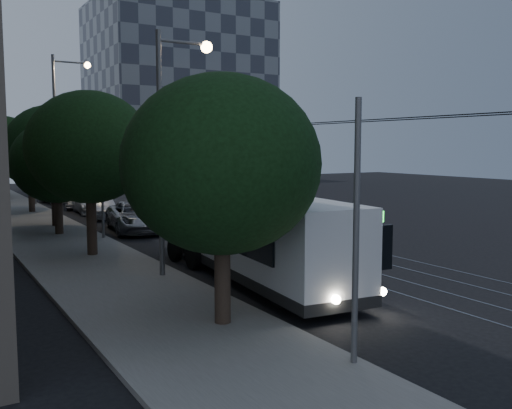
{
  "coord_description": "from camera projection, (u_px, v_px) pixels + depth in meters",
  "views": [
    {
      "loc": [
        -13.44,
        -19.47,
        4.98
      ],
      "look_at": [
        -0.84,
        1.84,
        2.39
      ],
      "focal_mm": 40.0,
      "sensor_mm": 36.0,
      "label": 1
    }
  ],
  "objects": [
    {
      "name": "building_distant_right",
      "position": [
        178.0,
        94.0,
        78.94
      ],
      "size": [
        22.0,
        18.0,
        24.0
      ],
      "primitive_type": "cube",
      "color": "#3A3D4A",
      "rests_on": "ground"
    },
    {
      "name": "trolleybus",
      "position": [
        250.0,
        233.0,
        21.29
      ],
      "size": [
        3.66,
        12.47,
        5.63
      ],
      "rotation": [
        0.0,
        0.0,
        -0.09
      ],
      "color": "silver",
      "rests_on": "ground"
    },
    {
      "name": "tree_0",
      "position": [
        222.0,
        165.0,
        15.15
      ],
      "size": [
        5.35,
        5.35,
        6.88
      ],
      "color": "black",
      "rests_on": "ground"
    },
    {
      "name": "overhead_wires",
      "position": [
        65.0,
        168.0,
        38.23
      ],
      "size": [
        2.23,
        90.0,
        6.0
      ],
      "color": "black",
      "rests_on": "ground"
    },
    {
      "name": "car_white_a",
      "position": [
        104.0,
        208.0,
        38.81
      ],
      "size": [
        2.55,
        4.61,
        1.49
      ],
      "primitive_type": "imported",
      "rotation": [
        0.0,
        0.0,
        -0.19
      ],
      "color": "silver",
      "rests_on": "ground"
    },
    {
      "name": "streetlamp_near",
      "position": [
        170.0,
        130.0,
        20.97
      ],
      "size": [
        2.23,
        0.44,
        9.1
      ],
      "color": "slate",
      "rests_on": "ground"
    },
    {
      "name": "pickup_silver",
      "position": [
        137.0,
        216.0,
        32.98
      ],
      "size": [
        3.8,
        6.65,
        1.75
      ],
      "primitive_type": "imported",
      "rotation": [
        0.0,
        0.0,
        -0.15
      ],
      "color": "#929499",
      "rests_on": "ground"
    },
    {
      "name": "car_white_c",
      "position": [
        78.0,
        198.0,
        45.09
      ],
      "size": [
        2.86,
        4.95,
        1.54
      ],
      "primitive_type": "imported",
      "rotation": [
        0.0,
        0.0,
        -0.28
      ],
      "color": "#B1B1B5",
      "rests_on": "ground"
    },
    {
      "name": "tree_2",
      "position": [
        57.0,
        162.0,
        30.81
      ],
      "size": [
        4.93,
        4.93,
        6.29
      ],
      "color": "black",
      "rests_on": "ground"
    },
    {
      "name": "sidewalk",
      "position": [
        28.0,
        220.0,
        37.31
      ],
      "size": [
        5.0,
        90.0,
        0.15
      ],
      "primitive_type": "cube",
      "color": "slate",
      "rests_on": "ground"
    },
    {
      "name": "tree_4",
      "position": [
        30.0,
        157.0,
        41.13
      ],
      "size": [
        4.44,
        4.44,
        6.17
      ],
      "color": "black",
      "rests_on": "ground"
    },
    {
      "name": "tree_1",
      "position": [
        89.0,
        147.0,
        24.82
      ],
      "size": [
        5.47,
        5.47,
        7.35
      ],
      "color": "black",
      "rests_on": "ground"
    },
    {
      "name": "tree_3",
      "position": [
        53.0,
        148.0,
        33.89
      ],
      "size": [
        5.62,
        5.62,
        7.37
      ],
      "color": "black",
      "rests_on": "ground"
    },
    {
      "name": "car_white_d",
      "position": [
        55.0,
        194.0,
        48.96
      ],
      "size": [
        2.47,
        4.66,
        1.51
      ],
      "primitive_type": "imported",
      "rotation": [
        0.0,
        0.0,
        0.16
      ],
      "color": "silver",
      "rests_on": "ground"
    },
    {
      "name": "streetlamp_far",
      "position": [
        61.0,
        121.0,
        39.46
      ],
      "size": [
        2.66,
        0.44,
        11.13
      ],
      "color": "slate",
      "rests_on": "ground"
    },
    {
      "name": "tram_rails",
      "position": [
        170.0,
        212.0,
        42.38
      ],
      "size": [
        4.52,
        90.0,
        0.02
      ],
      "color": "gray",
      "rests_on": "ground"
    },
    {
      "name": "ground",
      "position": [
        295.0,
        264.0,
        23.99
      ],
      "size": [
        120.0,
        120.0,
        0.0
      ],
      "primitive_type": "plane",
      "color": "black",
      "rests_on": "ground"
    },
    {
      "name": "car_white_b",
      "position": [
        91.0,
        203.0,
        41.85
      ],
      "size": [
        2.33,
        5.25,
        1.5
      ],
      "primitive_type": "imported",
      "rotation": [
        0.0,
        0.0,
        -0.05
      ],
      "color": "silver",
      "rests_on": "ground"
    },
    {
      "name": "tree_5",
      "position": [
        4.0,
        144.0,
        53.08
      ],
      "size": [
        5.75,
        5.75,
        7.68
      ],
      "color": "black",
      "rests_on": "ground"
    }
  ]
}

